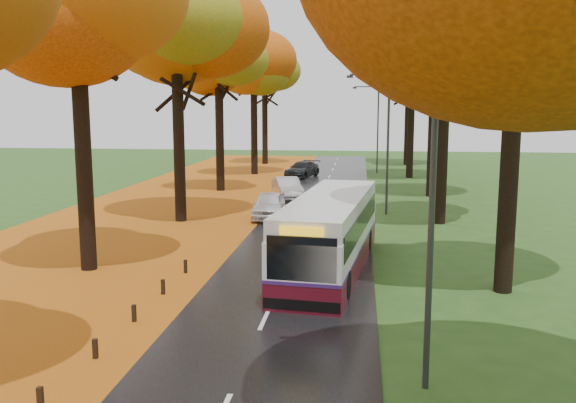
% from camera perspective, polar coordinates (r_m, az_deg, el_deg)
% --- Properties ---
extents(road, '(6.50, 90.00, 0.04)m').
position_cam_1_polar(road, '(30.67, 1.66, -2.61)').
color(road, black).
rests_on(road, ground).
extents(centre_line, '(0.12, 90.00, 0.01)m').
position_cam_1_polar(centre_line, '(30.66, 1.66, -2.57)').
color(centre_line, silver).
rests_on(centre_line, road).
extents(leaf_verge, '(12.00, 90.00, 0.02)m').
position_cam_1_polar(leaf_verge, '(32.71, -14.25, -2.17)').
color(leaf_verge, '#7F3F0B').
rests_on(leaf_verge, ground).
extents(leaf_drift, '(0.90, 90.00, 0.01)m').
position_cam_1_polar(leaf_drift, '(31.08, -3.95, -2.43)').
color(leaf_drift, '#C36314').
rests_on(leaf_drift, road).
extents(trees_left, '(9.20, 74.00, 13.88)m').
position_cam_1_polar(trees_left, '(33.65, -10.61, 14.55)').
color(trees_left, black).
rests_on(trees_left, ground).
extents(trees_right, '(9.30, 74.20, 13.96)m').
position_cam_1_polar(trees_right, '(32.35, 15.31, 14.90)').
color(trees_right, black).
rests_on(trees_right, ground).
extents(streetlamp_near, '(2.45, 0.18, 8.00)m').
position_cam_1_polar(streetlamp_near, '(13.07, 12.31, 2.38)').
color(streetlamp_near, '#333538').
rests_on(streetlamp_near, ground).
extents(streetlamp_mid, '(2.45, 0.18, 8.00)m').
position_cam_1_polar(streetlamp_mid, '(34.98, 8.94, 6.46)').
color(streetlamp_mid, '#333538').
rests_on(streetlamp_mid, ground).
extents(streetlamp_far, '(2.45, 0.18, 8.00)m').
position_cam_1_polar(streetlamp_far, '(56.96, 8.16, 7.40)').
color(streetlamp_far, '#333538').
rests_on(streetlamp_far, ground).
extents(bus, '(3.59, 10.76, 2.78)m').
position_cam_1_polar(bus, '(22.97, 3.99, -2.80)').
color(bus, '#480B16').
rests_on(bus, road).
extents(car_white, '(1.91, 4.23, 1.41)m').
position_cam_1_polar(car_white, '(33.58, -1.78, -0.34)').
color(car_white, white).
rests_on(car_white, road).
extents(car_silver, '(2.71, 4.52, 1.41)m').
position_cam_1_polar(car_silver, '(40.59, -0.06, 1.27)').
color(car_silver, '#A4A6AC').
rests_on(car_silver, road).
extents(car_dark, '(3.19, 4.94, 1.33)m').
position_cam_1_polar(car_dark, '(53.03, 1.34, 3.04)').
color(car_dark, black).
rests_on(car_dark, road).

